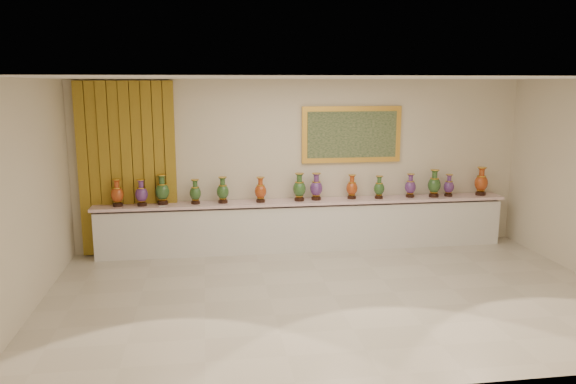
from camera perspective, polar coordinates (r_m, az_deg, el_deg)
The scene contains 18 objects.
ground at distance 8.04m, azimuth 4.55°, elevation -10.44°, with size 8.00×8.00×0.00m, color beige.
room at distance 9.84m, azimuth -12.37°, elevation 2.88°, with size 8.00×8.00×8.00m.
counter at distance 10.02m, azimuth 1.70°, elevation -3.43°, with size 7.28×0.48×0.90m.
vase_0 at distance 9.81m, azimuth -16.96°, elevation -0.20°, with size 0.26×0.26×0.46m.
vase_1 at distance 9.74m, azimuth -14.66°, elevation -0.19°, with size 0.24×0.24×0.45m.
vase_2 at distance 9.77m, azimuth -12.65°, elevation 0.10°, with size 0.28×0.28×0.51m.
vase_3 at distance 9.71m, azimuth -9.40°, elevation -0.09°, with size 0.25×0.25×0.42m.
vase_4 at distance 9.71m, azimuth -6.64°, elevation 0.07°, with size 0.28×0.28×0.46m.
vase_5 at distance 9.72m, azimuth -2.81°, elevation 0.11°, with size 0.22×0.22×0.44m.
vase_6 at distance 9.82m, azimuth 1.16°, elevation 0.37°, with size 0.26×0.26×0.49m.
vase_7 at distance 9.91m, azimuth 2.89°, elevation 0.42°, with size 0.28×0.28×0.48m.
vase_8 at distance 10.07m, azimuth 6.51°, elevation 0.42°, with size 0.25×0.25×0.43m.
vase_9 at distance 10.15m, azimuth 9.24°, elevation 0.37°, with size 0.24×0.24×0.41m.
vase_10 at distance 10.38m, azimuth 12.32°, elevation 0.53°, with size 0.26×0.26×0.43m.
vase_11 at distance 10.50m, azimuth 14.64°, elevation 0.72°, with size 0.26×0.26×0.50m.
vase_12 at distance 10.64m, azimuth 16.02°, elevation 0.55°, with size 0.23×0.23×0.40m.
vase_13 at distance 10.92m, azimuth 19.03°, elevation 0.91°, with size 0.32×0.32×0.52m.
label_card at distance 9.66m, azimuth -12.66°, elevation -1.40°, with size 0.10×0.06×0.00m, color white.
Camera 1 is at (-1.71, -7.28, 2.94)m, focal length 35.00 mm.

